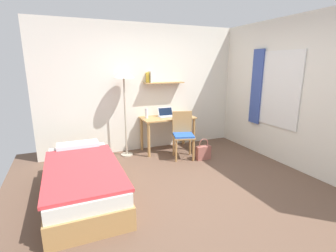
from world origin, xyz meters
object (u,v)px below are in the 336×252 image
standing_lamp (124,77)px  book_stack (185,114)px  desk_chair (183,133)px  water_bottle (147,113)px  bed (83,180)px  laptop (166,114)px  handbag (203,152)px  desk (168,123)px

standing_lamp → book_stack: size_ratio=7.81×
desk_chair → water_bottle: 0.86m
bed → laptop: laptop is taller
book_stack → handbag: book_stack is taller
bed → desk: size_ratio=1.86×
bed → book_stack: bearing=30.0°
standing_lamp → handbag: size_ratio=4.25×
desk → water_bottle: water_bottle is taller
bed → book_stack: size_ratio=9.03×
desk_chair → handbag: desk_chair is taller
laptop → book_stack: (0.39, -0.10, -0.02)m
desk → water_bottle: (-0.44, 0.05, 0.23)m
bed → desk_chair: 2.12m
laptop → desk_chair: bearing=-78.2°
desk_chair → laptop: laptop is taller
water_bottle → book_stack: bearing=-6.1°
standing_lamp → book_stack: bearing=-2.7°
standing_lamp → laptop: size_ratio=5.27×
laptop → handbag: laptop is taller
standing_lamp → laptop: (0.88, 0.04, -0.79)m
desk → laptop: laptop is taller
laptop → desk: bearing=-83.2°
desk_chair → standing_lamp: (-1.00, 0.53, 1.07)m
desk → handbag: (0.42, -0.78, -0.45)m
desk → standing_lamp: bearing=178.3°
handbag → bed: bearing=-166.6°
desk_chair → book_stack: bearing=59.9°
bed → water_bottle: size_ratio=9.84×
standing_lamp → water_bottle: size_ratio=8.51×
bed → laptop: size_ratio=6.09×
water_bottle → laptop: bearing=1.6°
standing_lamp → desk: bearing=-1.7°
desk_chair → handbag: (0.31, -0.27, -0.35)m
standing_lamp → water_bottle: standing_lamp is taller
laptop → water_bottle: water_bottle is taller
water_bottle → book_stack: 0.84m
desk → laptop: size_ratio=3.28×
laptop → water_bottle: bearing=-178.4°
laptop → book_stack: laptop is taller
bed → handbag: (2.25, 0.54, -0.09)m
laptop → book_stack: size_ratio=1.48×
laptop → standing_lamp: bearing=-177.4°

